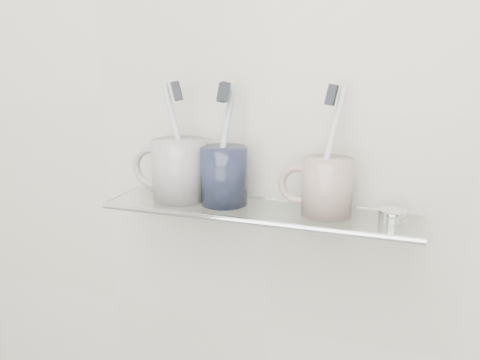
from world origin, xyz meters
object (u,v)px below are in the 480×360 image
at_px(mug_right, 327,187).
at_px(shelf_glass, 258,210).
at_px(mug_left, 180,170).
at_px(mug_center, 224,176).

bearing_deg(mug_right, shelf_glass, 179.50).
distance_m(shelf_glass, mug_left, 0.15).
bearing_deg(mug_left, shelf_glass, 22.53).
xyz_separation_m(shelf_glass, mug_left, (-0.14, 0.00, 0.06)).
relative_size(shelf_glass, mug_right, 5.76).
bearing_deg(mug_center, mug_left, -169.07).
relative_size(mug_left, mug_center, 1.08).
bearing_deg(mug_center, mug_right, 10.93).
bearing_deg(mug_center, shelf_glass, 6.11).
distance_m(shelf_glass, mug_center, 0.08).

